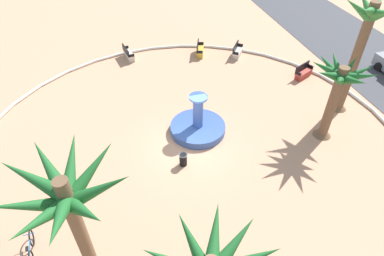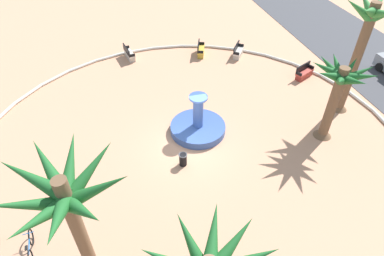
{
  "view_description": "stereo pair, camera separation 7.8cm",
  "coord_description": "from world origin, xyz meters",
  "px_view_note": "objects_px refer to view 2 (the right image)",
  "views": [
    {
      "loc": [
        12.85,
        -3.39,
        12.71
      ],
      "look_at": [
        -0.33,
        0.24,
        1.0
      ],
      "focal_mm": 30.75,
      "sensor_mm": 36.0,
      "label": 1
    },
    {
      "loc": [
        12.87,
        -3.31,
        12.71
      ],
      "look_at": [
        -0.33,
        0.24,
        1.0
      ],
      "focal_mm": 30.75,
      "sensor_mm": 36.0,
      "label": 2
    }
  ],
  "objects_px": {
    "palm_tree_near_fountain": "(364,39)",
    "bench_east": "(304,73)",
    "fountain": "(198,127)",
    "bench_southeast": "(238,52)",
    "trash_bin": "(183,159)",
    "bench_southwest": "(201,51)",
    "bicycle_red_frame": "(31,247)",
    "bench_north": "(129,54)",
    "palm_tree_by_curb": "(66,202)",
    "palm_tree_mid_plaza": "(339,85)"
  },
  "relations": [
    {
      "from": "palm_tree_near_fountain",
      "to": "bench_east",
      "type": "height_order",
      "value": "palm_tree_near_fountain"
    },
    {
      "from": "fountain",
      "to": "bench_southeast",
      "type": "relative_size",
      "value": 2.01
    },
    {
      "from": "fountain",
      "to": "palm_tree_near_fountain",
      "type": "bearing_deg",
      "value": 88.48
    },
    {
      "from": "trash_bin",
      "to": "bench_southeast",
      "type": "bearing_deg",
      "value": 145.62
    },
    {
      "from": "palm_tree_near_fountain",
      "to": "bench_southwest",
      "type": "distance_m",
      "value": 12.11
    },
    {
      "from": "fountain",
      "to": "bench_east",
      "type": "bearing_deg",
      "value": 112.49
    },
    {
      "from": "trash_bin",
      "to": "bicycle_red_frame",
      "type": "distance_m",
      "value": 7.83
    },
    {
      "from": "fountain",
      "to": "bicycle_red_frame",
      "type": "xyz_separation_m",
      "value": [
        5.55,
        -8.62,
        0.04
      ]
    },
    {
      "from": "fountain",
      "to": "bicycle_red_frame",
      "type": "height_order",
      "value": "fountain"
    },
    {
      "from": "fountain",
      "to": "bench_north",
      "type": "height_order",
      "value": "fountain"
    },
    {
      "from": "bicycle_red_frame",
      "to": "bench_north",
      "type": "bearing_deg",
      "value": 159.28
    },
    {
      "from": "fountain",
      "to": "bicycle_red_frame",
      "type": "distance_m",
      "value": 10.25
    },
    {
      "from": "palm_tree_near_fountain",
      "to": "bicycle_red_frame",
      "type": "xyz_separation_m",
      "value": [
        5.3,
        -17.87,
        -4.4
      ]
    },
    {
      "from": "fountain",
      "to": "palm_tree_by_curb",
      "type": "relative_size",
      "value": 0.58
    },
    {
      "from": "bicycle_red_frame",
      "to": "palm_tree_mid_plaza",
      "type": "bearing_deg",
      "value": 102.18
    },
    {
      "from": "fountain",
      "to": "palm_tree_by_curb",
      "type": "height_order",
      "value": "palm_tree_by_curb"
    },
    {
      "from": "fountain",
      "to": "bench_east",
      "type": "height_order",
      "value": "fountain"
    },
    {
      "from": "palm_tree_by_curb",
      "to": "bench_southwest",
      "type": "xyz_separation_m",
      "value": [
        -15.8,
        9.08,
        -3.9
      ]
    },
    {
      "from": "palm_tree_mid_plaza",
      "to": "bench_north",
      "type": "bearing_deg",
      "value": -141.31
    },
    {
      "from": "palm_tree_by_curb",
      "to": "bench_southeast",
      "type": "height_order",
      "value": "palm_tree_by_curb"
    },
    {
      "from": "palm_tree_by_curb",
      "to": "bench_east",
      "type": "relative_size",
      "value": 3.35
    },
    {
      "from": "bench_southeast",
      "to": "bench_north",
      "type": "bearing_deg",
      "value": -102.65
    },
    {
      "from": "palm_tree_by_curb",
      "to": "trash_bin",
      "type": "height_order",
      "value": "palm_tree_by_curb"
    },
    {
      "from": "palm_tree_by_curb",
      "to": "bench_southeast",
      "type": "distance_m",
      "value": 19.36
    },
    {
      "from": "palm_tree_by_curb",
      "to": "bench_east",
      "type": "xyz_separation_m",
      "value": [
        -10.55,
        15.29,
        -3.9
      ]
    },
    {
      "from": "bicycle_red_frame",
      "to": "palm_tree_near_fountain",
      "type": "bearing_deg",
      "value": 106.53
    },
    {
      "from": "bench_southeast",
      "to": "palm_tree_by_curb",
      "type": "bearing_deg",
      "value": -38.78
    },
    {
      "from": "bicycle_red_frame",
      "to": "fountain",
      "type": "bearing_deg",
      "value": 122.76
    },
    {
      "from": "bench_east",
      "to": "trash_bin",
      "type": "bearing_deg",
      "value": -59.86
    },
    {
      "from": "palm_tree_near_fountain",
      "to": "bicycle_red_frame",
      "type": "distance_m",
      "value": 19.15
    },
    {
      "from": "palm_tree_by_curb",
      "to": "bench_north",
      "type": "bearing_deg",
      "value": 168.16
    },
    {
      "from": "palm_tree_mid_plaza",
      "to": "bicycle_red_frame",
      "type": "xyz_separation_m",
      "value": [
        3.34,
        -15.46,
        -3.05
      ]
    },
    {
      "from": "bench_southwest",
      "to": "trash_bin",
      "type": "distance_m",
      "value": 12.1
    },
    {
      "from": "bench_southeast",
      "to": "bench_southwest",
      "type": "relative_size",
      "value": 0.95
    },
    {
      "from": "bench_southeast",
      "to": "bench_southwest",
      "type": "height_order",
      "value": "same"
    },
    {
      "from": "palm_tree_near_fountain",
      "to": "bench_southwest",
      "type": "xyz_separation_m",
      "value": [
        -9.22,
        -6.47,
        -4.44
      ]
    },
    {
      "from": "palm_tree_near_fountain",
      "to": "bench_north",
      "type": "bearing_deg",
      "value": -129.89
    },
    {
      "from": "bench_north",
      "to": "bench_southwest",
      "type": "bearing_deg",
      "value": 81.3
    },
    {
      "from": "palm_tree_mid_plaza",
      "to": "bench_southeast",
      "type": "xyz_separation_m",
      "value": [
        -10.16,
        -1.26,
        -3.08
      ]
    },
    {
      "from": "palm_tree_near_fountain",
      "to": "palm_tree_mid_plaza",
      "type": "height_order",
      "value": "palm_tree_near_fountain"
    },
    {
      "from": "palm_tree_mid_plaza",
      "to": "trash_bin",
      "type": "distance_m",
      "value": 8.85
    },
    {
      "from": "palm_tree_near_fountain",
      "to": "palm_tree_by_curb",
      "type": "bearing_deg",
      "value": -67.05
    },
    {
      "from": "trash_bin",
      "to": "bicycle_red_frame",
      "type": "xyz_separation_m",
      "value": [
        3.2,
        -7.15,
        -0.0
      ]
    },
    {
      "from": "bench_east",
      "to": "bench_southwest",
      "type": "height_order",
      "value": "same"
    },
    {
      "from": "fountain",
      "to": "bench_southwest",
      "type": "bearing_deg",
      "value": 162.8
    },
    {
      "from": "palm_tree_near_fountain",
      "to": "palm_tree_mid_plaza",
      "type": "bearing_deg",
      "value": -50.79
    },
    {
      "from": "fountain",
      "to": "bench_east",
      "type": "relative_size",
      "value": 1.93
    },
    {
      "from": "palm_tree_mid_plaza",
      "to": "trash_bin",
      "type": "height_order",
      "value": "palm_tree_mid_plaza"
    },
    {
      "from": "palm_tree_by_curb",
      "to": "bench_north",
      "type": "height_order",
      "value": "palm_tree_by_curb"
    },
    {
      "from": "bench_southeast",
      "to": "bicycle_red_frame",
      "type": "xyz_separation_m",
      "value": [
        13.5,
        -14.2,
        0.04
      ]
    }
  ]
}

